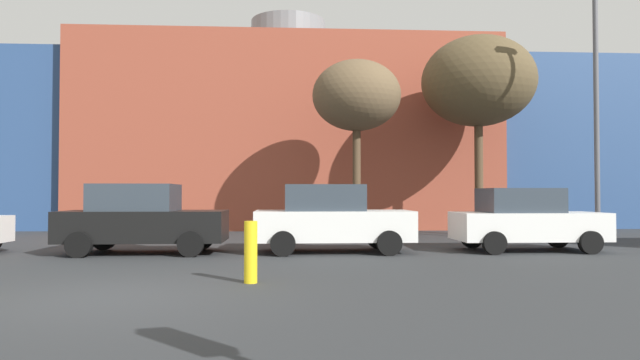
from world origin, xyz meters
TOP-DOWN VIEW (x-y plane):
  - ground_plane at (0.00, 0.00)m, footprint 200.00×200.00m
  - building_backdrop at (2.79, 20.75)m, footprint 34.15×11.11m
  - parked_car_2 at (-1.18, 6.43)m, footprint 4.35×2.13m
  - parked_car_3 at (3.98, 6.43)m, footprint 4.33×2.12m
  - parked_car_4 at (9.53, 6.43)m, footprint 4.10×2.01m
  - bare_tree_0 at (10.30, 12.40)m, footprint 4.45×4.45m
  - bare_tree_1 at (5.35, 11.58)m, footprint 3.32×3.32m
  - bollard_yellow_0 at (2.11, 1.25)m, footprint 0.24×0.24m
  - street_lamp at (12.71, 8.27)m, footprint 0.80×0.24m

SIDE VIEW (x-z plane):
  - ground_plane at x=0.00m, z-range 0.00..0.00m
  - bollard_yellow_0 at x=2.11m, z-range 0.00..1.12m
  - parked_car_4 at x=9.53m, z-range 0.00..1.77m
  - parked_car_3 at x=3.98m, z-range -0.01..1.87m
  - parked_car_2 at x=-1.18m, z-range -0.01..1.88m
  - building_backdrop at x=2.79m, z-range -1.08..9.85m
  - street_lamp at x=12.71m, z-range 0.54..9.42m
  - bare_tree_1 at x=5.35m, z-range 1.95..8.60m
  - bare_tree_0 at x=10.30m, z-range 2.12..9.98m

